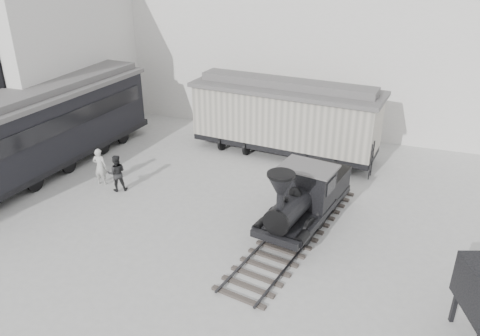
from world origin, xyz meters
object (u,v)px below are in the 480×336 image
at_px(locomotive, 303,201).
at_px(boxcar, 285,116).
at_px(visitor_a, 100,167).
at_px(passenger_coach, 37,131).
at_px(visitor_b, 117,173).

distance_m(locomotive, boxcar, 7.39).
xyz_separation_m(locomotive, visitor_a, (-9.61, 0.48, -0.27)).
xyz_separation_m(boxcar, passenger_coach, (-10.46, -6.27, 0.04)).
height_order(passenger_coach, visitor_b, passenger_coach).
bearing_deg(visitor_b, visitor_a, -45.93).
bearing_deg(locomotive, visitor_a, -171.85).
relative_size(locomotive, visitor_b, 5.30).
bearing_deg(passenger_coach, visitor_b, 0.58).
xyz_separation_m(locomotive, visitor_b, (-8.55, 0.23, -0.30)).
bearing_deg(boxcar, visitor_a, -131.57).
bearing_deg(visitor_a, locomotive, 168.48).
xyz_separation_m(boxcar, visitor_a, (-7.05, -6.39, -1.22)).
xyz_separation_m(passenger_coach, visitor_a, (3.41, -0.11, -1.26)).
bearing_deg(locomotive, passenger_coach, -171.58).
distance_m(passenger_coach, visitor_a, 3.64).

